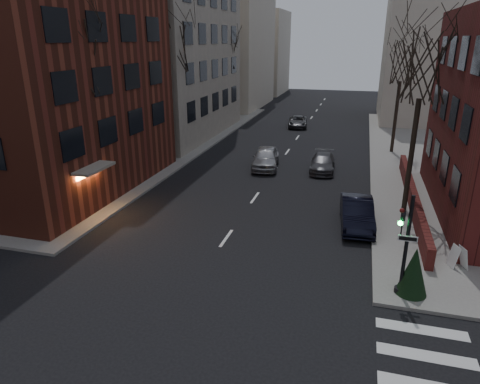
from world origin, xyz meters
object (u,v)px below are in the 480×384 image
(tree_right_b, at_px, (402,62))
(car_lane_far, at_px, (298,122))
(streetlamp_near, at_px, (159,114))
(sandwich_board, at_px, (458,257))
(car_lane_silver, at_px, (266,158))
(traffic_signal, at_px, (404,251))
(tree_left_a, at_px, (77,58))
(car_lane_gray, at_px, (323,163))
(tree_left_b, at_px, (171,45))
(streetlamp_far, at_px, (236,86))
(tree_left_c, at_px, (225,52))
(evergreen_shrub, at_px, (414,271))
(parked_sedan, at_px, (357,213))
(tree_right_a, at_px, (424,67))

(tree_right_b, bearing_deg, car_lane_far, 135.39)
(streetlamp_near, distance_m, sandwich_board, 21.63)
(car_lane_silver, xyz_separation_m, sandwich_board, (11.30, -12.96, -0.17))
(car_lane_silver, bearing_deg, traffic_signal, -68.64)
(tree_left_a, distance_m, car_lane_far, 29.67)
(tree_right_b, bearing_deg, tree_left_a, -134.36)
(car_lane_gray, bearing_deg, car_lane_silver, -178.03)
(tree_left_b, relative_size, streetlamp_near, 1.72)
(tree_right_b, height_order, car_lane_far, tree_right_b)
(car_lane_far, bearing_deg, streetlamp_far, 169.23)
(streetlamp_far, xyz_separation_m, car_lane_far, (7.40, -0.53, -3.63))
(traffic_signal, bearing_deg, car_lane_far, 105.06)
(tree_left_c, xyz_separation_m, evergreen_shrub, (17.20, -30.97, -6.91))
(tree_left_b, relative_size, car_lane_silver, 2.29)
(car_lane_gray, bearing_deg, sandwich_board, -64.51)
(streetlamp_near, bearing_deg, streetlamp_far, 90.00)
(traffic_signal, bearing_deg, sandwich_board, 46.91)
(tree_left_c, distance_m, car_lane_silver, 18.72)
(streetlamp_far, relative_size, car_lane_gray, 1.45)
(sandwich_board, height_order, evergreen_shrub, evergreen_shrub)
(streetlamp_far, xyz_separation_m, car_lane_silver, (7.40, -17.31, -3.43))
(tree_left_a, height_order, sandwich_board, tree_left_a)
(tree_left_c, relative_size, parked_sedan, 2.13)
(tree_right_b, bearing_deg, tree_right_a, -90.00)
(car_lane_gray, bearing_deg, tree_right_b, 50.63)
(sandwich_board, bearing_deg, tree_left_b, 122.81)
(traffic_signal, relative_size, car_lane_gray, 0.92)
(parked_sedan, height_order, sandwich_board, parked_sedan)
(traffic_signal, xyz_separation_m, car_lane_gray, (-4.42, 16.02, -1.28))
(traffic_signal, bearing_deg, tree_left_b, 134.54)
(traffic_signal, bearing_deg, parked_sedan, 105.47)
(tree_left_c, xyz_separation_m, parked_sedan, (15.00, -24.73, -7.28))
(traffic_signal, distance_m, car_lane_gray, 16.67)
(sandwich_board, bearing_deg, evergreen_shrub, -148.63)
(tree_left_b, height_order, streetlamp_far, tree_left_b)
(tree_left_b, xyz_separation_m, streetlamp_far, (0.60, 16.00, -4.68))
(traffic_signal, distance_m, streetlamp_near, 20.86)
(traffic_signal, xyz_separation_m, tree_left_b, (-16.74, 17.01, 7.00))
(tree_right_a, distance_m, streetlamp_near, 17.87)
(tree_left_a, height_order, car_lane_far, tree_left_a)
(tree_left_c, height_order, car_lane_silver, tree_left_c)
(streetlamp_far, bearing_deg, traffic_signal, -63.94)
(parked_sedan, relative_size, car_lane_gray, 1.05)
(tree_left_a, relative_size, car_lane_gray, 2.37)
(tree_right_a, relative_size, parked_sedan, 2.13)
(car_lane_silver, height_order, car_lane_far, car_lane_silver)
(tree_left_b, height_order, car_lane_silver, tree_left_b)
(tree_left_a, distance_m, tree_left_b, 12.01)
(streetlamp_near, bearing_deg, evergreen_shrub, -38.00)
(car_lane_silver, relative_size, car_lane_far, 1.08)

